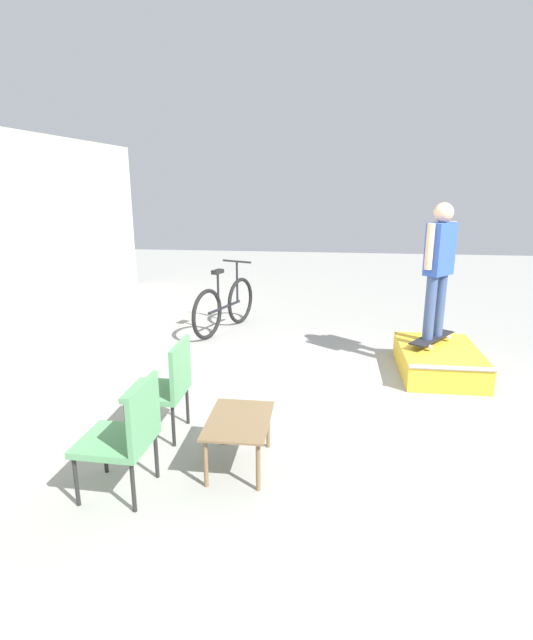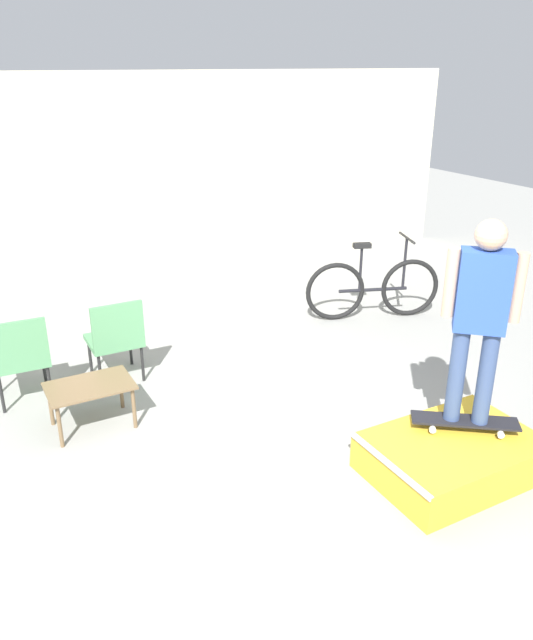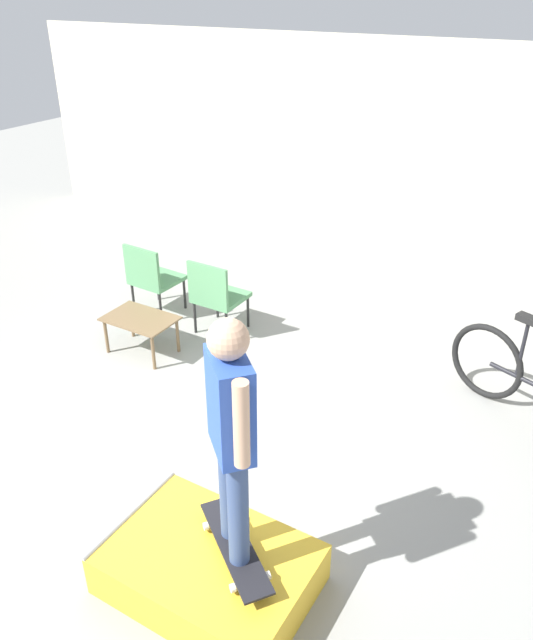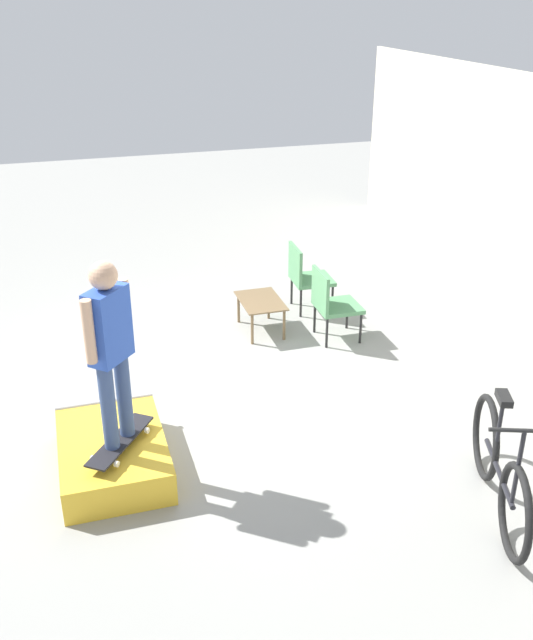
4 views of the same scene
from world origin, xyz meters
name	(u,v)px [view 2 (image 2 of 4)]	position (x,y,z in m)	size (l,w,h in m)	color
ground_plane	(270,460)	(0.00, 0.00, 0.00)	(24.00, 24.00, 0.00)	gray
house_wall_back	(100,186)	(0.00, 4.91, 1.50)	(12.00, 0.06, 3.00)	beige
skate_ramp_box	(452,456)	(1.21, -0.86, 0.16)	(1.36, 0.94, 0.34)	gold
skateboard_on_ramp	(465,421)	(1.38, -0.79, 0.40)	(0.80, 0.67, 0.07)	black
person_skater	(481,309)	(1.38, -0.79, 1.38)	(0.45, 0.41, 1.65)	#384C7A
coffee_table	(90,391)	(-1.16, 1.24, 0.37)	(0.76, 0.51, 0.42)	brown
patio_chair_left	(20,355)	(-1.63, 2.00, 0.51)	(0.54, 0.54, 0.91)	black
patio_chair_right	(116,336)	(-0.70, 2.00, 0.51)	(0.53, 0.53, 0.91)	black
bicycle	(373,288)	(2.70, 2.15, 0.41)	(1.68, 0.72, 1.07)	black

